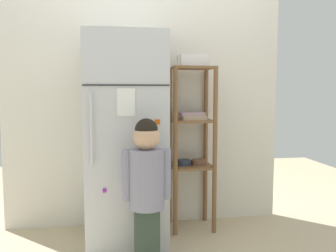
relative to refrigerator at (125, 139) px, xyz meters
name	(u,v)px	position (x,y,z in m)	size (l,w,h in m)	color
ground_plane	(151,238)	(0.19, -0.02, -0.78)	(6.00, 6.00, 0.00)	tan
kitchen_wall_back	(146,104)	(0.19, 0.35, 0.25)	(2.35, 0.03, 2.06)	silver
refrigerator	(125,139)	(0.00, 0.00, 0.00)	(0.58, 0.67, 1.56)	silver
child_standing	(147,178)	(0.11, -0.48, -0.19)	(0.31, 0.23, 0.97)	#324136
pantry_shelf_unit	(192,135)	(0.55, 0.16, 0.00)	(0.35, 0.32, 1.34)	brown
fruit_bin	(191,62)	(0.55, 0.16, 0.60)	(0.23, 0.17, 0.10)	white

